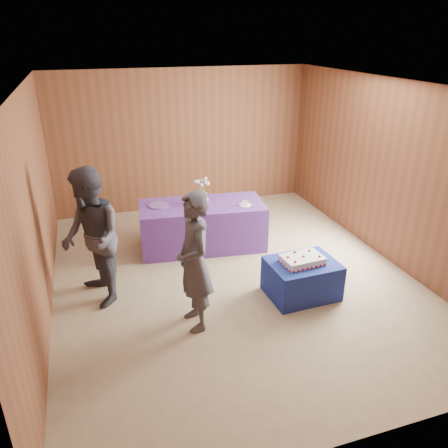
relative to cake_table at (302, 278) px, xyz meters
name	(u,v)px	position (x,y,z in m)	size (l,w,h in m)	color
ground	(232,276)	(-0.73, 0.74, -0.25)	(6.00, 6.00, 0.00)	#9A8C6A
room_shell	(234,157)	(-0.73, 0.74, 1.55)	(5.04, 6.04, 2.72)	brown
cake_table	(302,278)	(0.00, 0.00, 0.00)	(0.90, 0.70, 0.50)	navy
serving_table	(202,226)	(-0.88, 1.82, 0.12)	(2.00, 0.90, 0.75)	#573289
sheet_cake	(302,260)	(-0.02, -0.01, 0.30)	(0.59, 0.42, 0.13)	white
vase	(202,198)	(-0.88, 1.82, 0.61)	(0.20, 0.20, 0.21)	white
flower_spray	(202,182)	(-0.88, 1.82, 0.88)	(0.25, 0.24, 0.19)	#346D2B
platter	(159,205)	(-1.56, 1.98, 0.51)	(0.33, 0.33, 0.02)	#694992
plate	(245,205)	(-0.24, 1.57, 0.51)	(0.19, 0.19, 0.01)	white
cake_slice	(245,203)	(-0.24, 1.57, 0.54)	(0.08, 0.07, 0.08)	white
knife	(247,207)	(-0.25, 1.48, 0.50)	(0.26, 0.02, 0.00)	silver
guest_left	(194,262)	(-1.53, -0.19, 0.61)	(0.63, 0.41, 1.73)	#3B3C46
guest_right	(92,238)	(-2.63, 0.72, 0.66)	(0.89, 0.69, 1.83)	#35343E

